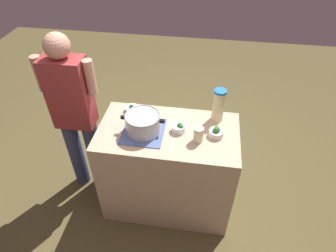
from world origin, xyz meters
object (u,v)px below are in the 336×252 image
at_px(broccoli_bowl_center, 216,132).
at_px(broccoli_bowl_back, 179,128).
at_px(broccoli_bowl_front, 132,109).
at_px(cooking_pot, 143,123).
at_px(lemonade_pitcher, 219,105).
at_px(mason_jar, 198,134).
at_px(person_cook, 75,114).

bearing_deg(broccoli_bowl_center, broccoli_bowl_back, -2.81).
bearing_deg(broccoli_bowl_front, cooking_pot, 121.99).
distance_m(lemonade_pitcher, broccoli_bowl_back, 0.38).
height_order(lemonade_pitcher, mason_jar, lemonade_pitcher).
relative_size(cooking_pot, broccoli_bowl_front, 2.89).
bearing_deg(cooking_pot, broccoli_bowl_center, -176.15).
distance_m(mason_jar, broccoli_bowl_front, 0.67).
height_order(broccoli_bowl_center, person_cook, person_cook).
relative_size(lemonade_pitcher, mason_jar, 2.28).
distance_m(lemonade_pitcher, mason_jar, 0.33).
xyz_separation_m(lemonade_pitcher, broccoli_bowl_front, (0.74, -0.00, -0.12)).
xyz_separation_m(mason_jar, broccoli_bowl_center, (-0.14, -0.08, -0.03)).
distance_m(lemonade_pitcher, broccoli_bowl_front, 0.75).
height_order(mason_jar, broccoli_bowl_front, mason_jar).
relative_size(cooking_pot, broccoli_bowl_center, 2.97).
bearing_deg(broccoli_bowl_back, person_cook, -6.05).
bearing_deg(broccoli_bowl_front, broccoli_bowl_center, 163.77).
height_order(cooking_pot, mason_jar, cooking_pot).
distance_m(cooking_pot, person_cook, 0.67).
bearing_deg(lemonade_pitcher, broccoli_bowl_center, 89.57).
xyz_separation_m(mason_jar, broccoli_bowl_back, (0.16, -0.09, -0.03)).
height_order(lemonade_pitcher, person_cook, person_cook).
relative_size(broccoli_bowl_back, person_cook, 0.07).
bearing_deg(broccoli_bowl_center, mason_jar, 29.51).
bearing_deg(broccoli_bowl_center, cooking_pot, 3.85).
xyz_separation_m(broccoli_bowl_center, person_cook, (1.22, -0.11, -0.05)).
xyz_separation_m(broccoli_bowl_front, broccoli_bowl_center, (-0.74, 0.21, 0.01)).
height_order(lemonade_pitcher, broccoli_bowl_center, lemonade_pitcher).
bearing_deg(person_cook, lemonade_pitcher, -175.37).
relative_size(broccoli_bowl_front, person_cook, 0.07).
relative_size(broccoli_bowl_center, broccoli_bowl_back, 1.04).
relative_size(mason_jar, broccoli_bowl_front, 1.06).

